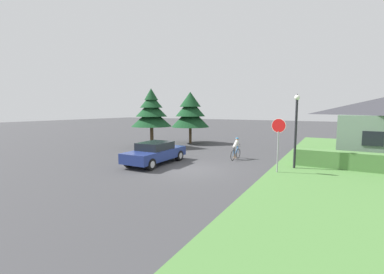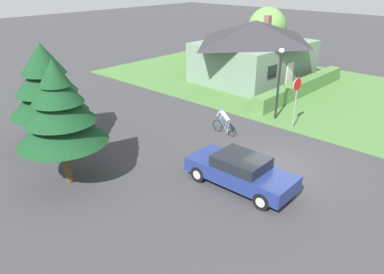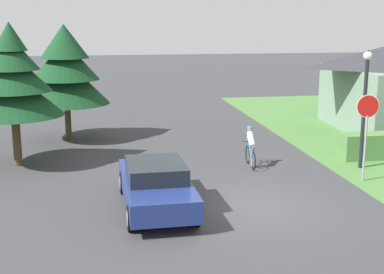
% 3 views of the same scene
% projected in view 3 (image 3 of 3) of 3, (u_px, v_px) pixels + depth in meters
% --- Properties ---
extents(ground_plane, '(140.00, 140.00, 0.00)m').
position_uv_depth(ground_plane, '(248.00, 206.00, 16.00)').
color(ground_plane, '#38383A').
extents(sedan_left_lane, '(2.02, 4.72, 1.41)m').
position_uv_depth(sedan_left_lane, '(156.00, 185.00, 15.68)').
color(sedan_left_lane, navy).
rests_on(sedan_left_lane, ground).
extents(cyclist, '(0.44, 1.67, 1.53)m').
position_uv_depth(cyclist, '(251.00, 148.00, 20.16)').
color(cyclist, black).
rests_on(cyclist, ground).
extents(stop_sign, '(0.78, 0.09, 3.01)m').
position_uv_depth(stop_sign, '(367.00, 120.00, 18.03)').
color(stop_sign, gray).
rests_on(stop_sign, ground).
extents(street_lamp, '(0.32, 0.32, 4.42)m').
position_uv_depth(street_lamp, '(365.00, 96.00, 19.53)').
color(street_lamp, black).
rests_on(street_lamp, ground).
extents(conifer_tall_near, '(3.68, 3.68, 5.40)m').
position_uv_depth(conifer_tall_near, '(12.00, 80.00, 19.78)').
color(conifer_tall_near, '#4C3823').
rests_on(conifer_tall_near, ground).
extents(conifer_tall_far, '(3.91, 3.91, 5.28)m').
position_uv_depth(conifer_tall_far, '(65.00, 70.00, 24.17)').
color(conifer_tall_far, '#4C3823').
rests_on(conifer_tall_far, ground).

